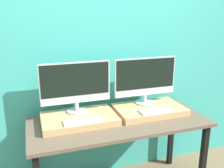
{
  "coord_description": "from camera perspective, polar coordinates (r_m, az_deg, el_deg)",
  "views": [
    {
      "loc": [
        -0.74,
        -1.64,
        1.76
      ],
      "look_at": [
        0.0,
        0.54,
        1.09
      ],
      "focal_mm": 40.0,
      "sensor_mm": 36.0,
      "label": 1
    }
  ],
  "objects": [
    {
      "name": "workbench",
      "position": [
        2.37,
        1.55,
        -10.26
      ],
      "size": [
        1.64,
        0.69,
        0.79
      ],
      "color": "brown",
      "rests_on": "ground_plane"
    },
    {
      "name": "keyboard_left",
      "position": [
        2.17,
        -6.82,
        -8.41
      ],
      "size": [
        0.32,
        0.13,
        0.01
      ],
      "color": "silver",
      "rests_on": "wooden_riser_left"
    },
    {
      "name": "monitor_left",
      "position": [
        2.31,
        -8.32,
        -0.2
      ],
      "size": [
        0.65,
        0.19,
        0.47
      ],
      "color": "#B2B2B7",
      "rests_on": "wooden_riser_left"
    },
    {
      "name": "wooden_riser_left",
      "position": [
        2.31,
        -7.53,
        -7.88
      ],
      "size": [
        0.67,
        0.43,
        0.06
      ],
      "color": "tan",
      "rests_on": "workbench"
    },
    {
      "name": "wall_back",
      "position": [
        2.56,
        -1.58,
        5.79
      ],
      "size": [
        8.0,
        0.04,
        2.6
      ],
      "color": "teal",
      "rests_on": "ground_plane"
    },
    {
      "name": "monitor_right",
      "position": [
        2.52,
        7.63,
        1.25
      ],
      "size": [
        0.65,
        0.19,
        0.47
      ],
      "color": "#B2B2B7",
      "rests_on": "wooden_riser_right"
    },
    {
      "name": "wooden_riser_right",
      "position": [
        2.53,
        8.45,
        -5.77
      ],
      "size": [
        0.67,
        0.43,
        0.06
      ],
      "color": "tan",
      "rests_on": "workbench"
    },
    {
      "name": "keyboard_right",
      "position": [
        2.4,
        10.01,
        -6.09
      ],
      "size": [
        0.32,
        0.13,
        0.01
      ],
      "color": "silver",
      "rests_on": "wooden_riser_right"
    }
  ]
}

